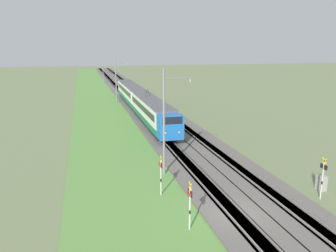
# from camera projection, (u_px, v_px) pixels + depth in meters

# --- Properties ---
(ground_plane) EXTENTS (400.00, 400.00, 0.00)m
(ground_plane) POSITION_uv_depth(u_px,v_px,m) (235.00, 218.00, 22.60)
(ground_plane) COLOR #6B7A51
(ballast_main) EXTENTS (240.00, 4.40, 0.30)m
(ballast_main) POSITION_uv_depth(u_px,v_px,m) (130.00, 102.00, 69.61)
(ballast_main) COLOR #605B56
(ballast_main) RESTS_ON ground
(ballast_adjacent) EXTENTS (240.00, 4.40, 0.30)m
(ballast_adjacent) POSITION_uv_depth(u_px,v_px,m) (150.00, 101.00, 70.67)
(ballast_adjacent) COLOR #605B56
(ballast_adjacent) RESTS_ON ground
(track_main) EXTENTS (240.00, 1.57, 0.45)m
(track_main) POSITION_uv_depth(u_px,v_px,m) (130.00, 102.00, 69.61)
(track_main) COLOR #4C4238
(track_main) RESTS_ON ground
(track_adjacent) EXTENTS (240.00, 1.57, 0.45)m
(track_adjacent) POSITION_uv_depth(u_px,v_px,m) (150.00, 101.00, 70.67)
(track_adjacent) COLOR #4C4238
(track_adjacent) RESTS_ON ground
(grass_verge) EXTENTS (240.00, 9.79, 0.12)m
(grass_verge) POSITION_uv_depth(u_px,v_px,m) (99.00, 104.00, 68.01)
(grass_verge) COLOR #5B8E42
(grass_verge) RESTS_ON ground
(passenger_train) EXTENTS (43.27, 3.01, 5.18)m
(passenger_train) POSITION_uv_depth(u_px,v_px,m) (140.00, 100.00, 57.94)
(passenger_train) COLOR blue
(passenger_train) RESTS_ON ground
(crossing_signal_near) EXTENTS (0.70, 0.23, 3.34)m
(crossing_signal_near) POSITION_uv_depth(u_px,v_px,m) (190.00, 202.00, 20.48)
(crossing_signal_near) COLOR beige
(crossing_signal_near) RESTS_ON ground
(crossing_signal_far) EXTENTS (0.70, 0.23, 3.37)m
(crossing_signal_far) POSITION_uv_depth(u_px,v_px,m) (323.00, 174.00, 24.93)
(crossing_signal_far) COLOR beige
(crossing_signal_far) RESTS_ON ground
(crossing_signal_aux) EXTENTS (0.70, 0.23, 3.34)m
(crossing_signal_aux) POSITION_uv_depth(u_px,v_px,m) (161.00, 172.00, 25.44)
(crossing_signal_aux) COLOR beige
(crossing_signal_aux) RESTS_ON ground
(catenary_mast_near) EXTENTS (0.22, 2.56, 9.74)m
(catenary_mast_near) POSITION_uv_depth(u_px,v_px,m) (164.00, 122.00, 29.03)
(catenary_mast_near) COLOR slate
(catenary_mast_near) RESTS_ON ground
(catenary_mast_mid) EXTENTS (0.22, 2.56, 9.31)m
(catenary_mast_mid) POSITION_uv_depth(u_px,v_px,m) (116.00, 80.00, 68.39)
(catenary_mast_mid) COLOR slate
(catenary_mast_mid) RESTS_ON ground
(catenary_mast_far) EXTENTS (0.22, 2.56, 9.30)m
(catenary_mast_far) POSITION_uv_depth(u_px,v_px,m) (103.00, 68.00, 107.69)
(catenary_mast_far) COLOR slate
(catenary_mast_far) RESTS_ON ground
(equipment_cabinet) EXTENTS (0.79, 0.55, 1.26)m
(equipment_cabinet) POSITION_uv_depth(u_px,v_px,m) (321.00, 183.00, 26.90)
(equipment_cabinet) COLOR gray
(equipment_cabinet) RESTS_ON ground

